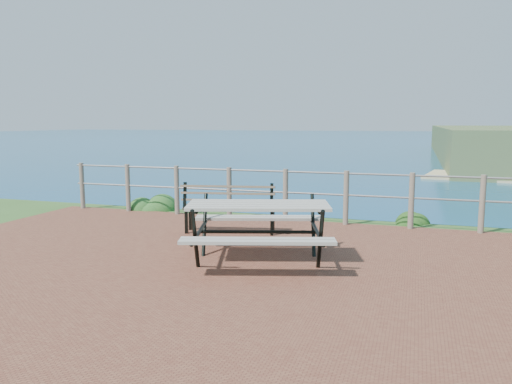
% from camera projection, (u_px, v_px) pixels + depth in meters
% --- Properties ---
extents(ground, '(10.00, 7.00, 0.12)m').
position_uv_depth(ground, '(220.00, 271.00, 6.43)').
color(ground, brown).
rests_on(ground, ground).
extents(ocean, '(1200.00, 1200.00, 0.00)m').
position_uv_depth(ocean, '(412.00, 127.00, 194.89)').
color(ocean, '#156782').
rests_on(ocean, ground).
extents(safety_railing, '(9.40, 0.10, 1.00)m').
position_uv_depth(safety_railing, '(286.00, 192.00, 9.51)').
color(safety_railing, '#6B5B4C').
rests_on(safety_railing, ground).
extents(picnic_table, '(2.03, 1.58, 0.80)m').
position_uv_depth(picnic_table, '(258.00, 226.00, 6.73)').
color(picnic_table, gray).
rests_on(picnic_table, ground).
extents(park_bench, '(1.62, 0.71, 0.89)m').
position_uv_depth(park_bench, '(230.00, 200.00, 8.49)').
color(park_bench, brown).
rests_on(park_bench, ground).
extents(shrub_lip_west, '(0.77, 0.77, 0.52)m').
position_uv_depth(shrub_lip_west, '(151.00, 210.00, 10.83)').
color(shrub_lip_west, '#28511E').
rests_on(shrub_lip_west, ground).
extents(shrub_lip_east, '(0.66, 0.66, 0.35)m').
position_uv_depth(shrub_lip_east, '(410.00, 223.00, 9.45)').
color(shrub_lip_east, '#214916').
rests_on(shrub_lip_east, ground).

